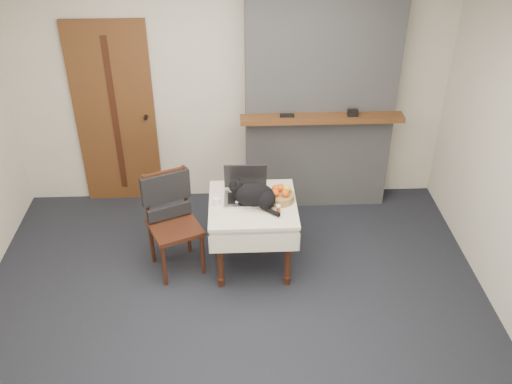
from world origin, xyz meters
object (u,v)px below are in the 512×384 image
side_table (253,213)px  laptop (246,190)px  door (115,116)px  fruit_basket (280,195)px  chair (170,208)px  cream_jar (217,202)px  cat (255,195)px  pill_bottle (278,209)px

side_table → laptop: laptop is taller
door → laptop: door is taller
fruit_basket → chair: (-1.00, 0.04, -0.14)m
laptop → cream_jar: (-0.26, -0.12, -0.04)m
door → cream_jar: 1.66m
cat → door: bearing=159.6°
side_table → cream_jar: bearing=-177.3°
side_table → pill_bottle: pill_bottle is taller
side_table → cream_jar: size_ratio=12.03×
side_table → cat: bearing=-63.6°
door → side_table: door is taller
side_table → laptop: bearing=118.2°
door → pill_bottle: bearing=-41.3°
fruit_basket → cream_jar: bearing=-175.1°
cream_jar → pill_bottle: (0.53, -0.15, 0.01)m
door → pill_bottle: (1.59, -1.40, -0.26)m
door → cat: door is taller
door → chair: 1.37m
cream_jar → chair: chair is taller
cat → cream_jar: bearing=-162.7°
cat → pill_bottle: bearing=-10.9°
door → pill_bottle: 2.14m
side_table → cat: (0.02, -0.04, 0.22)m
cat → fruit_basket: size_ratio=1.88×
pill_bottle → fruit_basket: (0.03, 0.20, 0.01)m
laptop → cat: (0.08, -0.15, 0.04)m
cat → cream_jar: 0.35m
side_table → fruit_basket: (0.25, 0.03, 0.17)m
door → laptop: bearing=-40.4°
laptop → cat: size_ratio=0.85×
laptop → chair: 0.71m
cream_jar → fruit_basket: (0.57, 0.05, 0.02)m
pill_bottle → fruit_basket: 0.21m
pill_bottle → chair: (-0.96, 0.24, -0.12)m
laptop → cream_jar: size_ratio=6.06×
pill_bottle → chair: chair is taller
cat → chair: size_ratio=0.48×
cat → fruit_basket: cat is taller
cream_jar → pill_bottle: bearing=-16.0°
cat → chair: (-0.77, 0.12, -0.19)m
laptop → fruit_basket: 0.32m
laptop → cream_jar: laptop is taller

